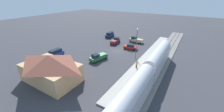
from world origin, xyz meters
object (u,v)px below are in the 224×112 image
pickup_tan (136,40)px  pickup_maroon (115,41)px  passenger_train (147,73)px  suv_navy (110,35)px  pedestrian_waiting_far (137,64)px  station_building (51,68)px  pedestrian_on_platform (136,64)px  sedan_red (130,47)px  pickup_green (98,57)px  suv_blue (56,53)px  light_pole_near_platform (137,41)px

pickup_tan → pickup_maroon: same height
passenger_train → suv_navy: bearing=-46.2°
pickup_maroon → pedestrian_waiting_far: bearing=135.2°
station_building → passenger_train: bearing=-154.2°
pickup_maroon → suv_navy: (6.13, -5.90, 0.12)m
pedestrian_on_platform → sedan_red: (6.67, -11.56, -0.40)m
pickup_maroon → sedan_red: (-7.44, 2.67, -0.15)m
pickup_green → pickup_maroon: same height
pickup_tan → suv_blue: suv_blue is taller
passenger_train → pickup_maroon: (18.57, -19.85, -1.83)m
pedestrian_waiting_far → suv_blue: bearing=13.5°
light_pole_near_platform → pickup_maroon: bearing=-36.9°
passenger_train → station_building: bearing=25.8°
pickup_maroon → sedan_red: bearing=160.2°
pedestrian_waiting_far → sedan_red: 13.38m
station_building → pickup_maroon: 28.62m
pickup_maroon → suv_navy: bearing=-43.9°
station_building → sedan_red: station_building is taller
pedestrian_waiting_far → sedan_red: (6.83, -11.50, -0.40)m
suv_blue → pickup_green: 13.23m
pickup_tan → station_building: bearing=80.3°
pickup_maroon → suv_navy: size_ratio=1.12×
pedestrian_on_platform → passenger_train: bearing=128.5°
pedestrian_on_platform → suv_navy: (20.24, -20.12, -0.13)m
pickup_green → pickup_tan: bearing=-98.9°
passenger_train → pickup_tan: (12.26, -24.95, -1.83)m
pickup_maroon → passenger_train: bearing=133.1°
pedestrian_on_platform → suv_navy: suv_navy is taller
passenger_train → pickup_green: (15.43, -4.56, -1.83)m
pedestrian_waiting_far → pickup_green: 11.19m
suv_navy → sedan_red: size_ratio=1.06×
pickup_tan → pedestrian_on_platform: bearing=111.9°
passenger_train → sedan_red: (11.14, -17.18, -1.98)m
pickup_maroon → pedestrian_on_platform: bearing=134.8°
pedestrian_waiting_far → pickup_maroon: pickup_maroon is taller
sedan_red → light_pole_near_platform: size_ratio=0.53×
pickup_tan → light_pole_near_platform: (-5.46, 13.95, 4.46)m
passenger_train → station_building: 19.99m
pedestrian_waiting_far → pickup_tan: 20.84m
pedestrian_on_platform → sedan_red: pedestrian_on_platform is taller
pedestrian_on_platform → pedestrian_waiting_far: same height
pickup_tan → suv_navy: size_ratio=1.12×
light_pole_near_platform → pickup_tan: bearing=-68.6°
pedestrian_on_platform → pedestrian_waiting_far: (-0.16, -0.06, 0.00)m
pedestrian_waiting_far → suv_navy: size_ratio=0.34×
pedestrian_on_platform → sedan_red: 13.35m
pedestrian_on_platform → sedan_red: size_ratio=0.36×
passenger_train → pedestrian_on_platform: passenger_train is taller
passenger_train → pedestrian_waiting_far: (4.31, -5.68, -1.58)m
pickup_tan → light_pole_near_platform: light_pole_near_platform is taller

